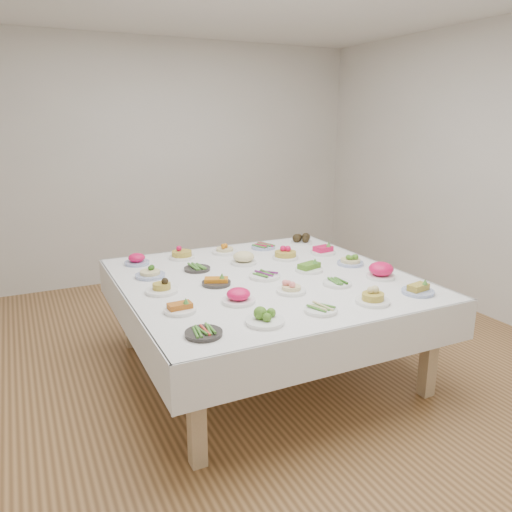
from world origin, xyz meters
name	(u,v)px	position (x,y,z in m)	size (l,w,h in m)	color
room_envelope	(251,129)	(0.00, 0.00, 1.83)	(5.02, 5.02, 2.81)	#A47644
display_table	(265,286)	(0.01, -0.21, 0.68)	(2.09, 2.09, 0.75)	white
dish_0	(204,333)	(-0.76, -1.00, 0.77)	(0.21, 0.21, 0.05)	#2D2A28
dish_1	(265,316)	(-0.38, -0.99, 0.80)	(0.23, 0.23, 0.11)	white
dish_2	(321,309)	(0.01, -0.98, 0.77)	(0.20, 0.20, 0.05)	white
dish_3	(373,294)	(0.39, -1.00, 0.81)	(0.22, 0.22, 0.13)	white
dish_4	(418,288)	(0.79, -0.99, 0.79)	(0.22, 0.22, 0.09)	#4C66B2
dish_5	(180,307)	(-0.78, -0.60, 0.78)	(0.20, 0.20, 0.08)	white
dish_6	(238,294)	(-0.38, -0.61, 0.80)	(0.21, 0.21, 0.12)	white
dish_7	(291,286)	(0.02, -0.59, 0.80)	(0.20, 0.20, 0.10)	white
dish_8	(337,282)	(0.40, -0.60, 0.77)	(0.20, 0.20, 0.05)	white
dish_9	(381,270)	(0.79, -0.60, 0.81)	(0.21, 0.21, 0.13)	white
dish_10	(162,286)	(-0.78, -0.20, 0.80)	(0.22, 0.22, 0.12)	white
dish_11	(216,280)	(-0.38, -0.21, 0.79)	(0.20, 0.20, 0.09)	#2D2A28
dish_12	(265,275)	(0.01, -0.22, 0.77)	(0.23, 0.23, 0.05)	white
dish_13	(309,266)	(0.39, -0.22, 0.79)	(0.21, 0.21, 0.10)	white
dish_14	(351,258)	(0.79, -0.22, 0.80)	(0.21, 0.21, 0.12)	#4C66B2
dish_15	(150,271)	(-0.76, 0.17, 0.80)	(0.22, 0.22, 0.11)	#4C66B2
dish_16	(197,267)	(-0.39, 0.18, 0.77)	(0.20, 0.20, 0.05)	#2D2A28
dish_17	(244,258)	(0.02, 0.19, 0.80)	(0.21, 0.21, 0.12)	white
dish_18	(285,252)	(0.40, 0.17, 0.81)	(0.22, 0.22, 0.13)	white
dish_19	(323,249)	(0.78, 0.17, 0.79)	(0.22, 0.22, 0.10)	white
dish_20	(137,259)	(-0.77, 0.56, 0.80)	(0.20, 0.20, 0.10)	#4C66B2
dish_21	(182,251)	(-0.39, 0.56, 0.82)	(0.22, 0.21, 0.14)	white
dish_22	(225,247)	(0.01, 0.57, 0.81)	(0.22, 0.22, 0.12)	white
dish_23	(263,246)	(0.39, 0.57, 0.77)	(0.23, 0.22, 0.05)	#4C66B2
dish_24	(302,239)	(0.80, 0.57, 0.79)	(0.20, 0.20, 0.10)	white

